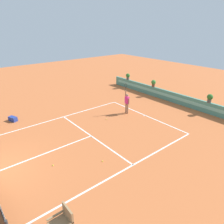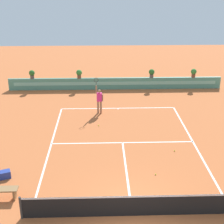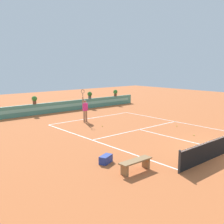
{
  "view_description": "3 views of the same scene",
  "coord_description": "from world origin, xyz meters",
  "px_view_note": "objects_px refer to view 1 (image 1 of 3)",
  "views": [
    {
      "loc": [
        10.53,
        -0.33,
        7.15
      ],
      "look_at": [
        -0.54,
        8.7,
        1.0
      ],
      "focal_mm": 33.02,
      "sensor_mm": 36.0,
      "label": 1
    },
    {
      "loc": [
        -1.17,
        -10.91,
        8.94
      ],
      "look_at": [
        -0.54,
        8.7,
        1.0
      ],
      "focal_mm": 53.78,
      "sensor_mm": 36.0,
      "label": 2
    },
    {
      "loc": [
        -13.38,
        -6.12,
        4.41
      ],
      "look_at": [
        -0.54,
        8.7,
        1.0
      ],
      "focal_mm": 43.02,
      "sensor_mm": 36.0,
      "label": 3
    }
  ],
  "objects_px": {
    "tennis_ball_near_baseline": "(102,161)",
    "potted_plant_far_left": "(128,76)",
    "tennis_ball_mid_court": "(106,119)",
    "potted_plant_right": "(210,98)",
    "gear_bag": "(13,119)",
    "tennis_ball_by_sideline": "(53,165)",
    "tennis_player": "(127,102)",
    "potted_plant_left": "(153,83)"
  },
  "relations": [
    {
      "from": "tennis_player",
      "to": "potted_plant_right",
      "type": "relative_size",
      "value": 3.57
    },
    {
      "from": "potted_plant_left",
      "to": "potted_plant_right",
      "type": "distance_m",
      "value": 6.11
    },
    {
      "from": "potted_plant_left",
      "to": "potted_plant_right",
      "type": "xyz_separation_m",
      "value": [
        6.11,
        0.0,
        0.0
      ]
    },
    {
      "from": "tennis_ball_by_sideline",
      "to": "potted_plant_left",
      "type": "height_order",
      "value": "potted_plant_left"
    },
    {
      "from": "tennis_ball_near_baseline",
      "to": "potted_plant_far_left",
      "type": "bearing_deg",
      "value": 131.36
    },
    {
      "from": "gear_bag",
      "to": "tennis_player",
      "type": "bearing_deg",
      "value": 60.47
    },
    {
      "from": "tennis_ball_near_baseline",
      "to": "tennis_ball_by_sideline",
      "type": "relative_size",
      "value": 1.0
    },
    {
      "from": "potted_plant_far_left",
      "to": "tennis_ball_near_baseline",
      "type": "bearing_deg",
      "value": -48.64
    },
    {
      "from": "gear_bag",
      "to": "tennis_ball_near_baseline",
      "type": "distance_m",
      "value": 9.05
    },
    {
      "from": "tennis_player",
      "to": "tennis_ball_by_sideline",
      "type": "xyz_separation_m",
      "value": [
        2.74,
        -8.04,
        -1.02
      ]
    },
    {
      "from": "tennis_ball_mid_court",
      "to": "tennis_player",
      "type": "bearing_deg",
      "value": 88.67
    },
    {
      "from": "potted_plant_left",
      "to": "tennis_player",
      "type": "bearing_deg",
      "value": -72.49
    },
    {
      "from": "tennis_player",
      "to": "tennis_ball_by_sideline",
      "type": "height_order",
      "value": "tennis_player"
    },
    {
      "from": "gear_bag",
      "to": "tennis_ball_near_baseline",
      "type": "relative_size",
      "value": 10.29
    },
    {
      "from": "tennis_player",
      "to": "tennis_ball_near_baseline",
      "type": "bearing_deg",
      "value": -54.01
    },
    {
      "from": "tennis_player",
      "to": "tennis_ball_mid_court",
      "type": "xyz_separation_m",
      "value": [
        -0.05,
        -2.19,
        -1.02
      ]
    },
    {
      "from": "tennis_player",
      "to": "tennis_ball_by_sideline",
      "type": "distance_m",
      "value": 8.56
    },
    {
      "from": "gear_bag",
      "to": "tennis_ball_mid_court",
      "type": "distance_m",
      "value": 7.44
    },
    {
      "from": "tennis_player",
      "to": "potted_plant_far_left",
      "type": "xyz_separation_m",
      "value": [
        -5.63,
        5.39,
        0.36
      ]
    },
    {
      "from": "tennis_ball_mid_court",
      "to": "gear_bag",
      "type": "bearing_deg",
      "value": -127.53
    },
    {
      "from": "tennis_player",
      "to": "potted_plant_left",
      "type": "distance_m",
      "value": 5.67
    },
    {
      "from": "gear_bag",
      "to": "tennis_ball_mid_court",
      "type": "relative_size",
      "value": 10.29
    },
    {
      "from": "tennis_ball_by_sideline",
      "to": "potted_plant_right",
      "type": "height_order",
      "value": "potted_plant_right"
    },
    {
      "from": "tennis_ball_near_baseline",
      "to": "tennis_ball_mid_court",
      "type": "distance_m",
      "value": 5.48
    },
    {
      "from": "tennis_ball_near_baseline",
      "to": "potted_plant_left",
      "type": "distance_m",
      "value": 12.63
    },
    {
      "from": "tennis_player",
      "to": "potted_plant_far_left",
      "type": "bearing_deg",
      "value": 136.23
    },
    {
      "from": "tennis_ball_near_baseline",
      "to": "tennis_ball_by_sideline",
      "type": "xyz_separation_m",
      "value": [
        -1.4,
        -2.33,
        0.0
      ]
    },
    {
      "from": "potted_plant_far_left",
      "to": "potted_plant_right",
      "type": "xyz_separation_m",
      "value": [
        10.04,
        0.0,
        0.0
      ]
    },
    {
      "from": "potted_plant_right",
      "to": "potted_plant_left",
      "type": "bearing_deg",
      "value": 180.0
    },
    {
      "from": "tennis_ball_mid_court",
      "to": "potted_plant_right",
      "type": "distance_m",
      "value": 8.9
    },
    {
      "from": "tennis_ball_mid_court",
      "to": "potted_plant_left",
      "type": "bearing_deg",
      "value": 102.29
    },
    {
      "from": "tennis_ball_mid_court",
      "to": "potted_plant_far_left",
      "type": "height_order",
      "value": "potted_plant_far_left"
    },
    {
      "from": "tennis_ball_by_sideline",
      "to": "potted_plant_far_left",
      "type": "relative_size",
      "value": 0.09
    },
    {
      "from": "gear_bag",
      "to": "potted_plant_far_left",
      "type": "height_order",
      "value": "potted_plant_far_left"
    },
    {
      "from": "gear_bag",
      "to": "tennis_player",
      "type": "height_order",
      "value": "tennis_player"
    },
    {
      "from": "tennis_ball_by_sideline",
      "to": "tennis_player",
      "type": "bearing_deg",
      "value": 108.85
    },
    {
      "from": "gear_bag",
      "to": "potted_plant_left",
      "type": "bearing_deg",
      "value": 77.95
    },
    {
      "from": "potted_plant_left",
      "to": "potted_plant_right",
      "type": "relative_size",
      "value": 1.0
    },
    {
      "from": "potted_plant_far_left",
      "to": "potted_plant_left",
      "type": "xyz_separation_m",
      "value": [
        3.93,
        0.0,
        0.0
      ]
    },
    {
      "from": "tennis_ball_mid_court",
      "to": "potted_plant_right",
      "type": "xyz_separation_m",
      "value": [
        4.46,
        7.58,
        1.38
      ]
    },
    {
      "from": "gear_bag",
      "to": "tennis_ball_near_baseline",
      "type": "bearing_deg",
      "value": 15.19
    },
    {
      "from": "gear_bag",
      "to": "tennis_ball_near_baseline",
      "type": "height_order",
      "value": "gear_bag"
    }
  ]
}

